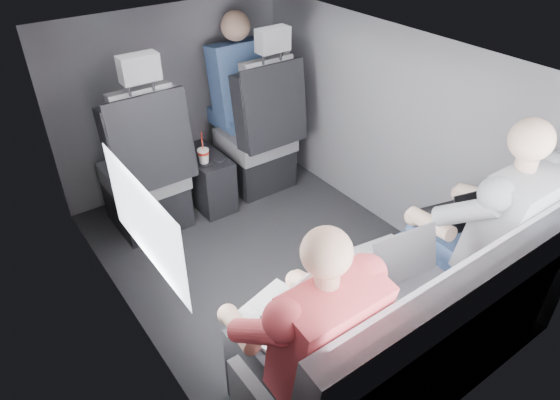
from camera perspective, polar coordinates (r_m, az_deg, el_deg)
floor at (r=3.20m, az=-0.39°, el=-7.39°), size 2.60×2.60×0.00m
ceiling at (r=2.52m, az=-0.51°, el=16.29°), size 2.60×2.60×0.00m
panel_left at (r=2.48m, az=-17.63°, el=-3.44°), size 0.02×2.60×1.35m
panel_right at (r=3.34m, az=12.31°, el=7.64°), size 0.02×2.60×1.35m
panel_front at (r=3.82m, az=-12.09°, el=11.11°), size 1.80×0.02×1.35m
panel_back at (r=2.11m, az=21.09°, el=-12.07°), size 1.80×0.02×1.35m
side_window at (r=2.12m, az=-15.26°, el=-2.48°), size 0.02×0.75×0.42m
seatbelt at (r=3.47m, az=-0.87°, el=11.69°), size 0.35×0.11×0.59m
front_seat_left at (r=3.41m, az=-14.95°, el=2.56°), size 0.52×0.58×1.26m
front_seat_right at (r=3.76m, az=-2.32°, el=6.85°), size 0.52×0.58×1.26m
center_console at (r=3.69m, az=-8.39°, el=2.37°), size 0.24×0.48×0.41m
rear_bench at (r=2.45m, az=14.75°, el=-15.06°), size 1.60×0.57×0.92m
soda_cup at (r=3.46m, az=-8.74°, el=5.01°), size 0.08×0.08×0.24m
laptop_white at (r=2.03m, az=0.10°, el=-12.91°), size 0.37×0.38×0.24m
laptop_silver at (r=2.33m, az=12.22°, el=-6.45°), size 0.36×0.34×0.24m
laptop_black at (r=2.73m, az=20.04°, el=-1.38°), size 0.33×0.33×0.21m
passenger_rear_left at (r=1.98m, az=2.56°, el=-15.41°), size 0.48×0.61×1.20m
passenger_rear_right at (r=2.62m, az=22.03°, el=-3.04°), size 0.53×0.64×1.26m
passenger_front_right at (r=3.81m, az=-4.78°, el=13.00°), size 0.42×0.42×0.86m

